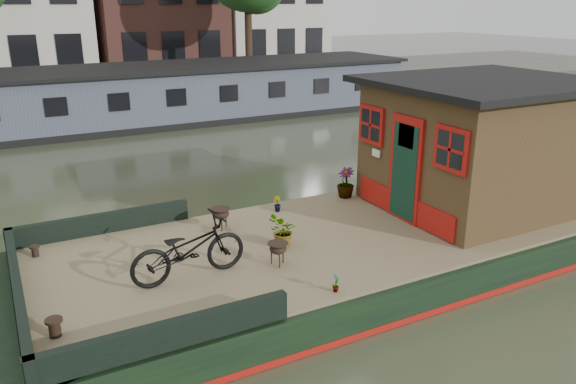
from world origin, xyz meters
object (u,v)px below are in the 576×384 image
cabin (480,143)px  bicycle (188,249)px  brazier_rear (221,218)px  brazier_front (278,254)px

cabin → bicycle: bearing=-176.5°
brazier_rear → brazier_front: bearing=-82.4°
brazier_front → brazier_rear: (-0.23, 1.73, 0.01)m
cabin → brazier_front: 4.75m
bicycle → brazier_front: 1.35m
bicycle → brazier_front: bearing=-103.0°
cabin → brazier_front: (-4.60, -0.59, -1.05)m
bicycle → brazier_front: bicycle is taller
brazier_rear → cabin: bearing=-13.3°
bicycle → brazier_rear: 1.87m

